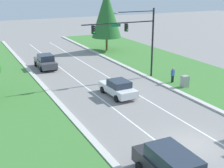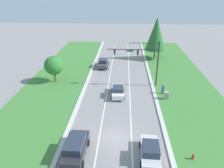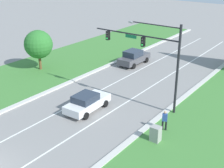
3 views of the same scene
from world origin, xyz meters
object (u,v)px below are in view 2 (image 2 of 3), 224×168
object	(u,v)px
graphite_sedan	(103,63)
pedestrian	(163,89)
traffic_signal_mast	(143,57)
conifer_near_right_tree	(156,34)
charcoal_suv	(76,147)
silver_sedan	(150,151)
oak_near_left_tree	(54,66)
fire_hydrant	(193,157)
white_sedan	(118,91)
utility_cabinet	(166,96)

from	to	relation	value
graphite_sedan	pedestrian	xyz separation A→B (m)	(10.40, -11.86, 0.06)
traffic_signal_mast	graphite_sedan	bearing A→B (deg)	129.62
conifer_near_right_tree	charcoal_suv	bearing A→B (deg)	-109.75
pedestrian	silver_sedan	bearing A→B (deg)	54.60
charcoal_suv	oak_near_left_tree	distance (m)	19.46
silver_sedan	oak_near_left_tree	size ratio (longest dim) A/B	1.01
fire_hydrant	oak_near_left_tree	size ratio (longest dim) A/B	0.15
pedestrian	conifer_near_right_tree	world-z (taller)	conifer_near_right_tree
traffic_signal_mast	pedestrian	distance (m)	6.01
white_sedan	oak_near_left_tree	distance (m)	12.28
white_sedan	oak_near_left_tree	size ratio (longest dim) A/B	0.97
silver_sedan	fire_hydrant	size ratio (longest dim) A/B	6.74
white_sedan	conifer_near_right_tree	xyz separation A→B (m)	(7.80, 18.93, 4.98)
graphite_sedan	utility_cabinet	world-z (taller)	graphite_sedan
utility_cabinet	oak_near_left_tree	distance (m)	19.24
pedestrian	fire_hydrant	bearing A→B (deg)	71.15
graphite_sedan	fire_hydrant	size ratio (longest dim) A/B	6.74
silver_sedan	fire_hydrant	bearing A→B (deg)	2.92
charcoal_suv	utility_cabinet	bearing A→B (deg)	49.57
oak_near_left_tree	traffic_signal_mast	bearing A→B (deg)	-2.46
charcoal_suv	pedestrian	size ratio (longest dim) A/B	2.99
traffic_signal_mast	pedestrian	size ratio (longest dim) A/B	4.93
silver_sedan	traffic_signal_mast	bearing A→B (deg)	91.27
graphite_sedan	pedestrian	world-z (taller)	graphite_sedan
charcoal_suv	utility_cabinet	size ratio (longest dim) A/B	4.08
charcoal_suv	fire_hydrant	world-z (taller)	charcoal_suv
fire_hydrant	conifer_near_right_tree	size ratio (longest dim) A/B	0.07
charcoal_suv	conifer_near_right_tree	size ratio (longest dim) A/B	0.54
pedestrian	oak_near_left_tree	world-z (taller)	oak_near_left_tree
charcoal_suv	white_sedan	world-z (taller)	charcoal_suv
utility_cabinet	graphite_sedan	bearing A→B (deg)	127.94
silver_sedan	oak_near_left_tree	bearing A→B (deg)	131.69
silver_sedan	graphite_sedan	distance (m)	26.96
silver_sedan	oak_near_left_tree	distance (m)	23.23
conifer_near_right_tree	fire_hydrant	bearing A→B (deg)	-90.19
fire_hydrant	oak_near_left_tree	distance (m)	26.08
charcoal_suv	oak_near_left_tree	world-z (taller)	oak_near_left_tree
utility_cabinet	white_sedan	bearing A→B (deg)	173.42
silver_sedan	white_sedan	xyz separation A→B (m)	(-3.54, 13.25, -0.08)
charcoal_suv	conifer_near_right_tree	xyz separation A→B (m)	(11.56, 32.20, 4.76)
white_sedan	fire_hydrant	world-z (taller)	white_sedan
pedestrian	fire_hydrant	world-z (taller)	pedestrian
white_sedan	silver_sedan	bearing A→B (deg)	-77.15
fire_hydrant	utility_cabinet	bearing A→B (deg)	92.53
utility_cabinet	pedestrian	xyz separation A→B (m)	(-0.21, 1.75, 0.32)
silver_sedan	conifer_near_right_tree	distance (m)	32.83
white_sedan	utility_cabinet	distance (m)	7.20
fire_hydrant	pedestrian	bearing A→B (deg)	93.08
fire_hydrant	graphite_sedan	bearing A→B (deg)	113.23
traffic_signal_mast	oak_near_left_tree	world-z (taller)	traffic_signal_mast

